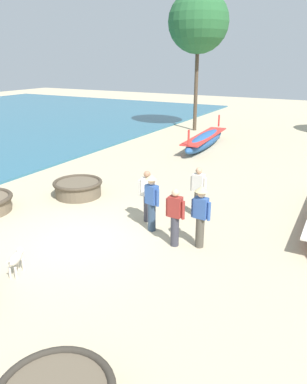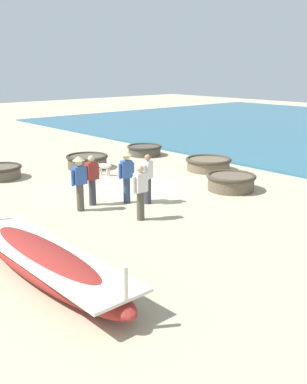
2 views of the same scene
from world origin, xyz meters
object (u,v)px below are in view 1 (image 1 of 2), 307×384
at_px(fisherman_with_hat, 175,216).
at_px(fisherman_standing_right, 201,213).
at_px(fisherman_hauling, 147,195).
at_px(dog, 16,259).
at_px(coracle_beside_post, 78,188).
at_px(fisherman_crouching, 198,191).
at_px(long_boat_ochre_hull, 205,140).
at_px(tree_rightmost, 198,22).
at_px(fisherman_by_coracle, 152,199).

bearing_deg(fisherman_with_hat, fisherman_standing_right, 22.40).
distance_m(fisherman_hauling, dog, 4.14).
xyz_separation_m(coracle_beside_post, fisherman_crouching, (4.40, 0.36, 0.53)).
relative_size(long_boat_ochre_hull, fisherman_standing_right, 3.56).
bearing_deg(tree_rightmost, fisherman_hauling, -72.40).
bearing_deg(fisherman_with_hat, fisherman_by_coracle, 152.28).
bearing_deg(fisherman_with_hat, fisherman_hauling, 144.00).
relative_size(long_boat_ochre_hull, fisherman_crouching, 3.79).
xyz_separation_m(long_boat_ochre_hull, fisherman_hauling, (2.10, -10.03, 0.43)).
height_order(fisherman_standing_right, dog, fisherman_standing_right).
xyz_separation_m(long_boat_ochre_hull, tree_rightmost, (-2.52, 4.52, 6.29)).
bearing_deg(coracle_beside_post, fisherman_standing_right, -15.72).
bearing_deg(fisherman_by_coracle, fisherman_crouching, 64.87).
bearing_deg(fisherman_standing_right, fisherman_with_hat, -157.60).
distance_m(fisherman_by_coracle, dog, 3.84).
height_order(fisherman_hauling, fisherman_by_coracle, fisherman_by_coracle).
bearing_deg(fisherman_with_hat, fisherman_crouching, 96.13).
height_order(long_boat_ochre_hull, fisherman_with_hat, fisherman_with_hat).
bearing_deg(long_boat_ochre_hull, fisherman_crouching, -69.95).
bearing_deg(long_boat_ochre_hull, fisherman_hauling, -78.18).
relative_size(coracle_beside_post, fisherman_by_coracle, 1.04).
bearing_deg(fisherman_standing_right, dog, -134.67).
height_order(long_boat_ochre_hull, fisherman_hauling, fisherman_hauling).
xyz_separation_m(fisherman_standing_right, tree_rightmost, (-6.61, 15.32, 5.74)).
relative_size(coracle_beside_post, dog, 2.66).
relative_size(long_boat_ochre_hull, fisherman_hauling, 3.79).
distance_m(long_boat_ochre_hull, fisherman_hauling, 10.25).
relative_size(fisherman_crouching, dog, 2.42).
relative_size(coracle_beside_post, fisherman_standing_right, 1.04).
bearing_deg(coracle_beside_post, fisherman_crouching, 4.74).
bearing_deg(coracle_beside_post, fisherman_with_hat, -20.35).
distance_m(long_boat_ochre_hull, fisherman_by_coracle, 10.85).
bearing_deg(fisherman_hauling, fisherman_by_coracle, -49.50).
xyz_separation_m(fisherman_by_coracle, fisherman_standing_right, (1.56, -0.26, 0.00)).
bearing_deg(fisherman_by_coracle, fisherman_standing_right, -9.45).
height_order(fisherman_with_hat, fisherman_crouching, same).
relative_size(coracle_beside_post, fisherman_crouching, 1.10).
height_order(fisherman_hauling, fisherman_standing_right, fisherman_standing_right).
distance_m(coracle_beside_post, fisherman_crouching, 4.45).
xyz_separation_m(long_boat_ochre_hull, fisherman_with_hat, (3.50, -11.04, 0.43)).
xyz_separation_m(long_boat_ochre_hull, dog, (0.95, -13.98, -0.03)).
relative_size(fisherman_hauling, dog, 2.42).
relative_size(coracle_beside_post, tree_rightmost, 0.20).
xyz_separation_m(coracle_beside_post, fisherman_with_hat, (4.62, -1.72, 0.53)).
height_order(fisherman_with_hat, dog, fisherman_with_hat).
distance_m(fisherman_standing_right, tree_rightmost, 17.65).
bearing_deg(dog, fisherman_hauling, 73.75).
xyz_separation_m(coracle_beside_post, long_boat_ochre_hull, (1.13, 9.33, 0.10)).
relative_size(long_boat_ochre_hull, fisherman_by_coracle, 3.56).
bearing_deg(dog, tree_rightmost, 100.60).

